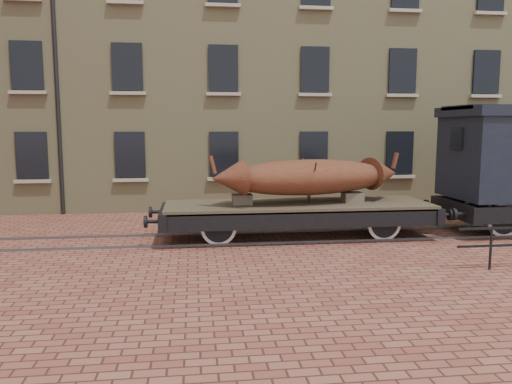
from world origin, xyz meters
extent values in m
plane|color=brown|center=(0.00, 0.00, 0.00)|extent=(90.00, 90.00, 0.00)
cube|color=tan|center=(3.00, 10.00, 7.00)|extent=(40.00, 10.00, 14.00)
cube|color=black|center=(-9.50, 4.96, 2.20)|extent=(1.10, 0.12, 1.70)
cube|color=#A59E88|center=(-9.50, 4.90, 1.25)|extent=(1.30, 0.18, 0.12)
cube|color=black|center=(-6.00, 4.96, 2.20)|extent=(1.10, 0.12, 1.70)
cube|color=#A59E88|center=(-6.00, 4.90, 1.25)|extent=(1.30, 0.18, 0.12)
cube|color=black|center=(-2.50, 4.96, 2.20)|extent=(1.10, 0.12, 1.70)
cube|color=#A59E88|center=(-2.50, 4.90, 1.25)|extent=(1.30, 0.18, 0.12)
cube|color=black|center=(1.00, 4.96, 2.20)|extent=(1.10, 0.12, 1.70)
cube|color=#A59E88|center=(1.00, 4.90, 1.25)|extent=(1.30, 0.18, 0.12)
cube|color=black|center=(4.50, 4.96, 2.20)|extent=(1.10, 0.12, 1.70)
cube|color=#A59E88|center=(4.50, 4.90, 1.25)|extent=(1.30, 0.18, 0.12)
cube|color=black|center=(8.00, 4.96, 2.20)|extent=(1.10, 0.12, 1.70)
cube|color=#A59E88|center=(8.00, 4.90, 1.25)|extent=(1.30, 0.18, 0.12)
cube|color=black|center=(-9.50, 4.96, 5.40)|extent=(1.10, 0.12, 1.70)
cube|color=#A59E88|center=(-9.50, 4.90, 4.45)|extent=(1.30, 0.18, 0.12)
cube|color=black|center=(-6.00, 4.96, 5.40)|extent=(1.10, 0.12, 1.70)
cube|color=#A59E88|center=(-6.00, 4.90, 4.45)|extent=(1.30, 0.18, 0.12)
cube|color=black|center=(-2.50, 4.96, 5.40)|extent=(1.10, 0.12, 1.70)
cube|color=#A59E88|center=(-2.50, 4.90, 4.45)|extent=(1.30, 0.18, 0.12)
cube|color=black|center=(1.00, 4.96, 5.40)|extent=(1.10, 0.12, 1.70)
cube|color=#A59E88|center=(1.00, 4.90, 4.45)|extent=(1.30, 0.18, 0.12)
cube|color=black|center=(4.50, 4.96, 5.40)|extent=(1.10, 0.12, 1.70)
cube|color=#A59E88|center=(4.50, 4.90, 4.45)|extent=(1.30, 0.18, 0.12)
cube|color=black|center=(8.00, 4.96, 5.40)|extent=(1.10, 0.12, 1.70)
cube|color=#A59E88|center=(8.00, 4.90, 4.45)|extent=(1.30, 0.18, 0.12)
cube|color=#A59E88|center=(-6.00, 4.90, 7.65)|extent=(1.30, 0.18, 0.12)
cube|color=#A59E88|center=(-2.50, 4.90, 7.65)|extent=(1.30, 0.18, 0.12)
cube|color=#A59E88|center=(1.00, 4.90, 7.65)|extent=(1.30, 0.18, 0.12)
cube|color=#A59E88|center=(4.50, 4.90, 7.65)|extent=(1.30, 0.18, 0.12)
cube|color=#A59E88|center=(8.00, 4.90, 7.65)|extent=(1.30, 0.18, 0.12)
cylinder|color=black|center=(-8.50, 4.95, 7.00)|extent=(0.14, 0.14, 14.00)
cube|color=#59595E|center=(0.00, -0.72, 0.03)|extent=(30.00, 0.08, 0.06)
cube|color=#59595E|center=(0.00, 0.72, 0.03)|extent=(30.00, 0.08, 0.06)
cylinder|color=black|center=(3.00, -3.80, 0.50)|extent=(0.06, 0.06, 1.00)
cube|color=#4E4430|center=(-0.66, 0.00, 0.96)|extent=(7.67, 2.25, 0.12)
cube|color=black|center=(-0.66, -1.04, 0.72)|extent=(7.67, 0.16, 0.46)
cube|color=black|center=(-0.66, 1.04, 0.72)|extent=(7.67, 0.16, 0.46)
cube|color=black|center=(-4.49, 0.00, 0.72)|extent=(0.23, 2.35, 0.46)
cylinder|color=black|center=(-4.78, -0.77, 0.72)|extent=(0.36, 0.10, 0.10)
cylinder|color=black|center=(-4.95, -0.77, 0.72)|extent=(0.08, 0.33, 0.33)
cylinder|color=black|center=(-4.78, 0.77, 0.72)|extent=(0.36, 0.10, 0.10)
cylinder|color=black|center=(-4.95, 0.77, 0.72)|extent=(0.08, 0.33, 0.33)
cube|color=black|center=(3.18, 0.00, 0.72)|extent=(0.23, 2.35, 0.46)
cylinder|color=black|center=(3.47, -0.77, 0.72)|extent=(0.36, 0.10, 0.10)
cylinder|color=black|center=(3.64, -0.77, 0.72)|extent=(0.08, 0.33, 0.33)
cylinder|color=black|center=(3.47, 0.77, 0.72)|extent=(0.36, 0.10, 0.10)
cylinder|color=black|center=(3.64, 0.77, 0.72)|extent=(0.08, 0.33, 0.33)
cylinder|color=black|center=(-3.01, 0.00, 0.49)|extent=(0.10, 1.94, 0.10)
cylinder|color=silver|center=(-3.01, -0.72, 0.49)|extent=(0.98, 0.07, 0.98)
cylinder|color=black|center=(-3.01, -0.72, 0.49)|extent=(0.81, 0.10, 0.81)
cube|color=black|center=(-3.01, -0.84, 0.74)|extent=(0.92, 0.08, 0.10)
cylinder|color=silver|center=(-3.01, 0.72, 0.49)|extent=(0.98, 0.07, 0.98)
cylinder|color=black|center=(-3.01, 0.72, 0.49)|extent=(0.81, 0.10, 0.81)
cube|color=black|center=(-3.01, 0.84, 0.74)|extent=(0.92, 0.08, 0.10)
cylinder|color=black|center=(1.70, 0.00, 0.49)|extent=(0.10, 1.94, 0.10)
cylinder|color=silver|center=(1.70, -0.72, 0.49)|extent=(0.98, 0.07, 0.98)
cylinder|color=black|center=(1.70, -0.72, 0.49)|extent=(0.81, 0.10, 0.81)
cube|color=black|center=(1.70, -0.84, 0.74)|extent=(0.92, 0.08, 0.10)
cylinder|color=silver|center=(1.70, 0.72, 0.49)|extent=(0.98, 0.07, 0.98)
cylinder|color=black|center=(1.70, 0.72, 0.49)|extent=(0.81, 0.10, 0.81)
cube|color=black|center=(1.70, 0.84, 0.74)|extent=(0.92, 0.08, 0.10)
cube|color=black|center=(-0.66, 0.00, 0.56)|extent=(4.09, 0.06, 0.06)
cube|color=brown|center=(-2.29, 0.00, 1.17)|extent=(0.56, 0.51, 0.29)
cube|color=brown|center=(0.98, 0.00, 1.17)|extent=(0.56, 0.51, 0.29)
ellipsoid|color=maroon|center=(-0.34, 0.00, 1.77)|extent=(5.36, 2.49, 1.03)
cone|color=maroon|center=(-2.74, -0.44, 1.82)|extent=(1.05, 1.12, 0.98)
cube|color=maroon|center=(-3.14, -0.51, 2.20)|extent=(0.22, 0.14, 0.50)
cone|color=maroon|center=(2.07, 0.44, 1.82)|extent=(1.05, 1.12, 0.98)
cube|color=maroon|center=(2.46, 0.51, 2.20)|extent=(0.22, 0.14, 0.50)
cylinder|color=#3F271D|center=(-0.34, -0.42, 1.64)|extent=(0.04, 0.88, 1.27)
cylinder|color=#3F271D|center=(-0.34, 0.42, 1.64)|extent=(0.04, 0.88, 1.27)
cube|color=black|center=(4.18, 0.00, 0.75)|extent=(0.23, 2.56, 0.48)
cylinder|color=black|center=(3.70, -0.85, 0.75)|extent=(0.09, 0.34, 0.34)
cylinder|color=black|center=(3.70, 0.85, 0.75)|extent=(0.09, 0.34, 0.34)
cylinder|color=black|center=(5.35, 0.00, 0.51)|extent=(0.11, 2.03, 0.11)
cylinder|color=silver|center=(5.35, -0.72, 0.51)|extent=(1.02, 0.07, 1.02)
cylinder|color=black|center=(5.35, -0.72, 0.51)|extent=(0.84, 0.11, 0.84)
cylinder|color=silver|center=(5.35, 0.72, 0.51)|extent=(1.02, 0.07, 1.02)
cylinder|color=black|center=(5.35, 0.72, 0.51)|extent=(0.84, 0.11, 0.84)
cube|color=black|center=(4.16, 0.00, 2.88)|extent=(0.09, 0.64, 0.64)
camera|label=1|loc=(-3.65, -14.08, 3.22)|focal=35.00mm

